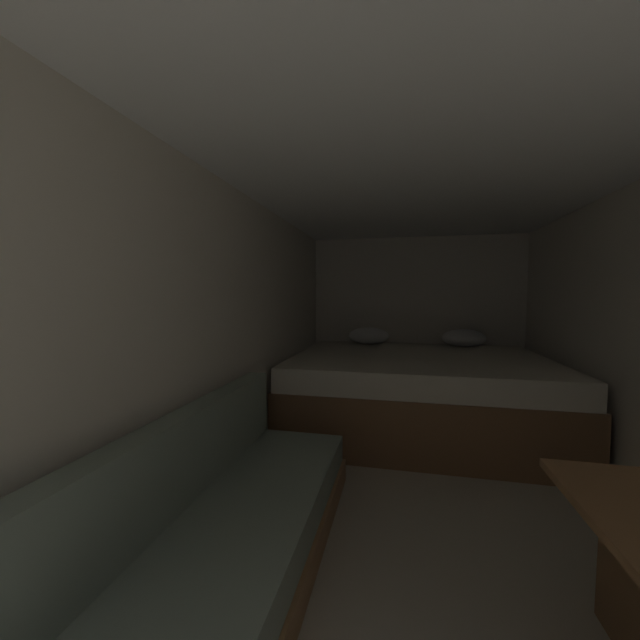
% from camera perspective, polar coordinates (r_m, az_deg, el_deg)
% --- Properties ---
extents(ground_plane, '(6.70, 6.70, 0.00)m').
position_cam_1_polar(ground_plane, '(2.49, 16.27, -26.78)').
color(ground_plane, '#B2A893').
extents(wall_back, '(2.54, 0.05, 1.96)m').
position_cam_1_polar(wall_back, '(4.53, 14.58, 0.11)').
color(wall_back, beige).
rests_on(wall_back, ground).
extents(wall_left, '(0.05, 4.70, 1.96)m').
position_cam_1_polar(wall_left, '(2.42, -14.17, -3.02)').
color(wall_left, beige).
rests_on(wall_left, ground).
extents(ceiling_slab, '(2.54, 4.70, 0.05)m').
position_cam_1_polar(ceiling_slab, '(2.26, 17.28, 22.21)').
color(ceiling_slab, white).
rests_on(ceiling_slab, wall_left).
extents(bed, '(2.32, 1.83, 0.89)m').
position_cam_1_polar(bed, '(3.66, 14.95, -10.66)').
color(bed, brown).
rests_on(bed, ground).
extents(sofa_left, '(0.68, 2.20, 0.72)m').
position_cam_1_polar(sofa_left, '(1.82, -16.70, -31.09)').
color(sofa_left, '#9E7247').
rests_on(sofa_left, ground).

